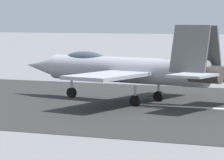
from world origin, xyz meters
TOP-DOWN VIEW (x-y plane):
  - ground_plane at (0.00, 0.00)m, footprint 400.00×400.00m
  - runway_strip at (-0.02, 0.00)m, footprint 240.00×26.00m
  - fighter_jet at (5.88, -1.02)m, footprint 17.74×13.93m

SIDE VIEW (x-z plane):
  - ground_plane at x=0.00m, z-range 0.00..0.00m
  - runway_strip at x=-0.02m, z-range 0.00..0.02m
  - fighter_jet at x=5.88m, z-range -0.40..5.20m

